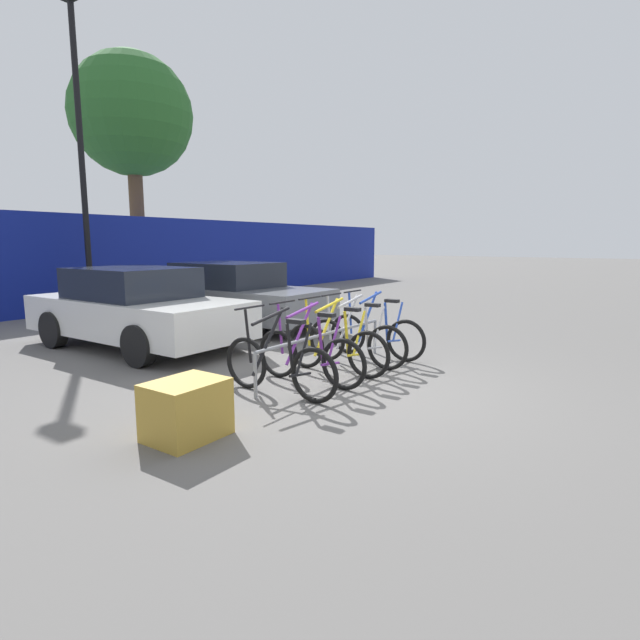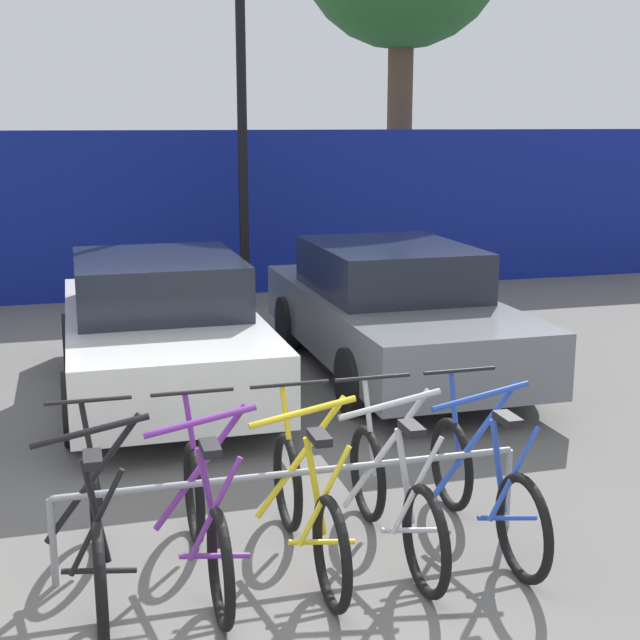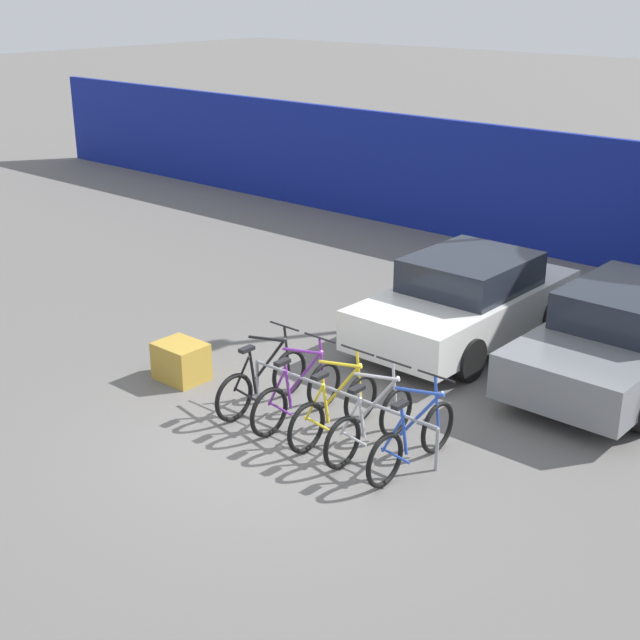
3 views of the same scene
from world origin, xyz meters
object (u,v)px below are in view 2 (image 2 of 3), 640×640
(bike_rack, at_px, (296,484))
(lamp_post, at_px, (240,18))
(bicycle_silver, at_px, (394,497))
(car_grey, at_px, (392,309))
(bicycle_yellow, at_px, (307,508))
(bicycle_black, at_px, (97,533))
(bicycle_purple, at_px, (206,520))
(bicycle_blue, at_px, (484,487))
(car_white, at_px, (160,328))

(bike_rack, distance_m, lamp_post, 8.71)
(bicycle_silver, height_order, car_grey, car_grey)
(bike_rack, height_order, bicycle_yellow, bicycle_yellow)
(bicycle_black, height_order, bicycle_purple, same)
(bicycle_silver, distance_m, lamp_post, 8.82)
(bicycle_black, distance_m, lamp_post, 9.13)
(bicycle_silver, bearing_deg, lamp_post, 89.58)
(bike_rack, height_order, bicycle_blue, bicycle_blue)
(bicycle_purple, bearing_deg, bicycle_black, -176.45)
(lamp_post, bearing_deg, bicycle_yellow, -98.24)
(bicycle_silver, bearing_deg, bicycle_black, -176.20)
(bicycle_black, bearing_deg, bike_rack, 6.02)
(bicycle_yellow, relative_size, car_white, 0.41)
(bicycle_silver, bearing_deg, car_white, 109.51)
(bicycle_black, distance_m, bicycle_blue, 2.45)
(car_white, bearing_deg, car_grey, 4.68)
(bicycle_yellow, distance_m, lamp_post, 8.88)
(bicycle_black, xyz_separation_m, bicycle_yellow, (1.26, 0.00, 0.00))
(bicycle_silver, bearing_deg, bicycle_yellow, -176.20)
(bicycle_yellow, relative_size, bicycle_blue, 1.00)
(bicycle_black, xyz_separation_m, bicycle_silver, (1.83, 0.00, 0.00))
(bicycle_yellow, bearing_deg, bicycle_purple, -177.53)
(bicycle_black, relative_size, bicycle_silver, 1.00)
(bicycle_black, bearing_deg, bicycle_yellow, -0.89)
(bicycle_purple, height_order, lamp_post, lamp_post)
(lamp_post, bearing_deg, bike_rack, -98.65)
(car_white, distance_m, car_grey, 2.53)
(car_white, bearing_deg, bicycle_black, -101.26)
(bike_rack, relative_size, bicycle_yellow, 1.75)
(bicycle_purple, xyz_separation_m, car_grey, (2.65, 4.01, 0.31))
(bike_rack, height_order, car_grey, car_grey)
(bicycle_black, height_order, bicycle_yellow, same)
(bicycle_blue, relative_size, car_grey, 0.39)
(bike_rack, bearing_deg, bicycle_blue, -6.91)
(car_white, bearing_deg, bicycle_silver, -74.30)
(bicycle_black, height_order, lamp_post, lamp_post)
(bike_rack, bearing_deg, lamp_post, 81.35)
(bicycle_purple, relative_size, lamp_post, 0.23)
(bike_rack, xyz_separation_m, lamp_post, (1.19, 7.83, 3.64))
(bicycle_yellow, bearing_deg, lamp_post, 84.23)
(bicycle_black, relative_size, bicycle_yellow, 1.00)
(bicycle_black, bearing_deg, bicycle_purple, -0.89)
(bike_rack, distance_m, bicycle_silver, 0.63)
(bicycle_purple, bearing_deg, bicycle_silver, 3.55)
(bicycle_blue, distance_m, lamp_post, 8.80)
(bicycle_silver, relative_size, car_white, 0.41)
(bicycle_black, relative_size, bicycle_purple, 1.00)
(bicycle_blue, relative_size, car_white, 0.41)
(bicycle_blue, bearing_deg, bike_rack, 176.56)
(bike_rack, height_order, car_white, car_white)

